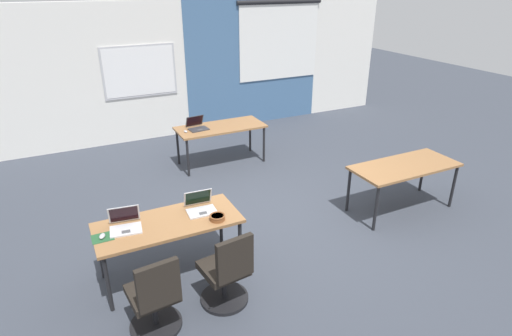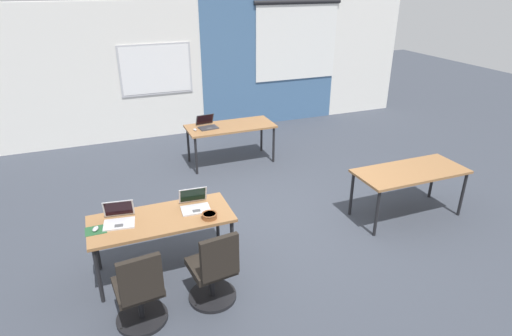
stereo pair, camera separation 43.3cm
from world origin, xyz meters
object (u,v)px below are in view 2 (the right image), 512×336
object	(u,v)px
chair_near_left_inner	(214,273)
desk_near_right	(410,174)
mouse_near_left_end	(96,229)
laptop_near_left_inner	(195,204)
laptop_far_left	(207,125)
chair_near_left_end	(140,295)
desk_near_left	(162,222)
mouse_far_left	(195,130)
desk_far_center	(230,129)
laptop_near_left_end	(119,218)
snack_bowl	(209,215)

from	to	relation	value
chair_near_left_inner	desk_near_right	bearing A→B (deg)	-173.46
chair_near_left_inner	mouse_near_left_end	distance (m)	1.36
laptop_near_left_inner	chair_near_left_inner	bearing A→B (deg)	-87.71
chair_near_left_inner	laptop_far_left	world-z (taller)	laptop_far_left
laptop_far_left	chair_near_left_end	bearing A→B (deg)	-121.49
chair_near_left_end	chair_near_left_inner	bearing A→B (deg)	178.16
desk_near_left	mouse_near_left_end	size ratio (longest dim) A/B	14.05
laptop_far_left	mouse_far_left	size ratio (longest dim) A/B	3.59
laptop_far_left	mouse_far_left	xyz separation A→B (m)	(-0.25, -0.09, -0.03)
desk_far_center	laptop_near_left_end	size ratio (longest dim) A/B	4.35
laptop_near_left_end	snack_bowl	world-z (taller)	laptop_near_left_end
mouse_far_left	snack_bowl	distance (m)	3.03
desk_near_left	snack_bowl	distance (m)	0.56
desk_near_left	desk_near_right	distance (m)	3.50
laptop_near_left_inner	laptop_near_left_end	xyz separation A→B (m)	(-0.86, -0.01, 0.00)
chair_near_left_inner	mouse_near_left_end	world-z (taller)	chair_near_left_inner
chair_near_left_inner	chair_near_left_end	xyz separation A→B (m)	(-0.76, -0.05, 0.00)
mouse_near_left_end	mouse_far_left	bearing A→B (deg)	57.33
desk_far_center	chair_near_left_inner	distance (m)	3.81
desk_near_right	desk_far_center	distance (m)	3.30
desk_near_right	chair_near_left_end	bearing A→B (deg)	-168.41
laptop_near_left_end	mouse_near_left_end	size ratio (longest dim) A/B	3.23
mouse_far_left	chair_near_left_end	distance (m)	3.86
desk_near_left	laptop_far_left	distance (m)	3.14
chair_near_left_inner	snack_bowl	world-z (taller)	chair_near_left_inner
laptop_near_left_end	desk_near_left	bearing A→B (deg)	-0.99
chair_near_left_inner	laptop_near_left_end	size ratio (longest dim) A/B	2.50
mouse_far_left	laptop_near_left_end	xyz separation A→B (m)	(-1.53, -2.69, 0.03)
mouse_far_left	mouse_near_left_end	xyz separation A→B (m)	(-1.78, -2.77, 0.00)
desk_near_right	mouse_near_left_end	xyz separation A→B (m)	(-4.20, -0.01, 0.08)
desk_near_right	snack_bowl	size ratio (longest dim) A/B	9.01
mouse_near_left_end	laptop_near_left_inner	bearing A→B (deg)	4.48
desk_near_left	laptop_near_left_end	world-z (taller)	laptop_near_left_end
desk_near_right	laptop_near_left_end	distance (m)	3.95
desk_far_center	laptop_near_left_inner	world-z (taller)	laptop_near_left_inner
desk_near_right	desk_far_center	world-z (taller)	same
desk_far_center	laptop_far_left	size ratio (longest dim) A/B	4.40
laptop_near_left_inner	mouse_near_left_end	size ratio (longest dim) A/B	3.07
mouse_near_left_end	snack_bowl	xyz separation A→B (m)	(1.21, -0.20, 0.01)
laptop_far_left	mouse_near_left_end	world-z (taller)	laptop_far_left
mouse_near_left_end	laptop_far_left	bearing A→B (deg)	54.70
mouse_far_left	chair_near_left_end	size ratio (longest dim) A/B	0.11
desk_far_center	chair_near_left_inner	world-z (taller)	chair_near_left_inner
desk_near_left	laptop_near_left_end	bearing A→B (deg)	171.05
laptop_near_left_inner	mouse_near_left_end	distance (m)	1.11
laptop_near_left_inner	laptop_far_left	xyz separation A→B (m)	(0.91, 2.77, -0.00)
laptop_near_left_inner	laptop_near_left_end	world-z (taller)	laptop_near_left_end
mouse_far_left	snack_bowl	world-z (taller)	snack_bowl
desk_far_center	snack_bowl	world-z (taller)	snack_bowl
desk_near_left	snack_bowl	world-z (taller)	snack_bowl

